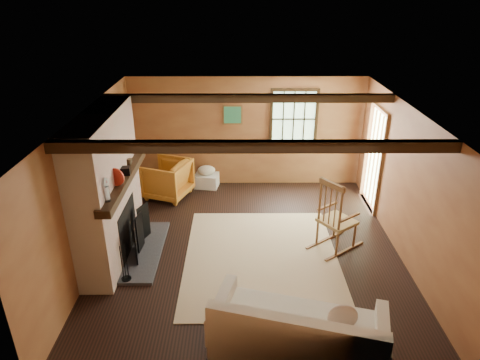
{
  "coord_description": "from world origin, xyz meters",
  "views": [
    {
      "loc": [
        -0.18,
        -6.06,
        4.12
      ],
      "look_at": [
        -0.15,
        0.4,
        1.15
      ],
      "focal_mm": 32.0,
      "sensor_mm": 36.0,
      "label": 1
    }
  ],
  "objects_px": {
    "rocking_chair": "(335,220)",
    "laundry_basket": "(207,180)",
    "fireplace": "(109,193)",
    "armchair": "(167,179)",
    "sofa": "(298,335)"
  },
  "relations": [
    {
      "from": "rocking_chair",
      "to": "laundry_basket",
      "type": "bearing_deg",
      "value": 7.3
    },
    {
      "from": "fireplace",
      "to": "laundry_basket",
      "type": "height_order",
      "value": "fireplace"
    },
    {
      "from": "armchair",
      "to": "rocking_chair",
      "type": "bearing_deg",
      "value": 78.37
    },
    {
      "from": "fireplace",
      "to": "sofa",
      "type": "relative_size",
      "value": 1.08
    },
    {
      "from": "sofa",
      "to": "fireplace",
      "type": "bearing_deg",
      "value": 156.61
    },
    {
      "from": "rocking_chair",
      "to": "laundry_basket",
      "type": "relative_size",
      "value": 2.58
    },
    {
      "from": "fireplace",
      "to": "laundry_basket",
      "type": "distance_m",
      "value": 3.04
    },
    {
      "from": "sofa",
      "to": "laundry_basket",
      "type": "relative_size",
      "value": 4.43
    },
    {
      "from": "sofa",
      "to": "armchair",
      "type": "relative_size",
      "value": 2.51
    },
    {
      "from": "sofa",
      "to": "rocking_chair",
      "type": "bearing_deg",
      "value": 83.78
    },
    {
      "from": "rocking_chair",
      "to": "laundry_basket",
      "type": "xyz_separation_m",
      "value": [
        -2.32,
        2.42,
        -0.39
      ]
    },
    {
      "from": "laundry_basket",
      "to": "fireplace",
      "type": "bearing_deg",
      "value": -117.77
    },
    {
      "from": "laundry_basket",
      "to": "sofa",
      "type": "bearing_deg",
      "value": -73.49
    },
    {
      "from": "rocking_chair",
      "to": "armchair",
      "type": "height_order",
      "value": "rocking_chair"
    },
    {
      "from": "fireplace",
      "to": "rocking_chair",
      "type": "bearing_deg",
      "value": 1.99
    }
  ]
}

